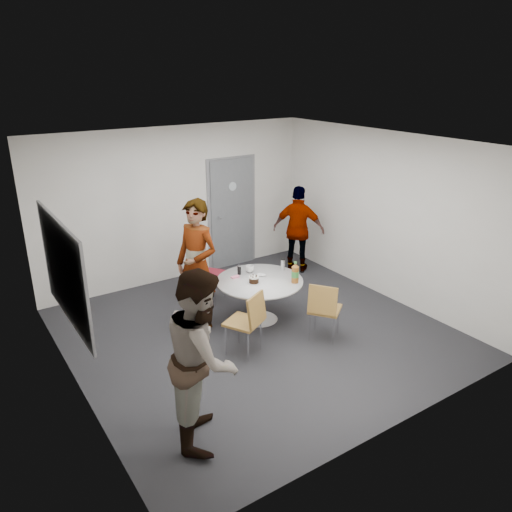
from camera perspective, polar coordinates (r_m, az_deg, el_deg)
floor at (r=7.32m, az=0.02°, el=-8.71°), size 5.00×5.00×0.00m
ceiling at (r=6.43m, az=0.02°, el=12.72°), size 5.00×5.00×0.00m
wall_back at (r=8.85m, az=-9.02°, el=5.80°), size 5.00×0.00×5.00m
wall_left at (r=5.85m, az=-20.86°, el=-3.30°), size 0.00×5.00×5.00m
wall_right at (r=8.34m, az=14.53°, el=4.44°), size 0.00×5.00×5.00m
wall_front at (r=5.04m, az=16.09°, el=-6.68°), size 5.00×0.00×5.00m
door at (r=9.41m, az=-2.78°, el=4.89°), size 1.02×0.17×2.12m
whiteboard at (r=6.00m, az=-21.07°, el=-1.69°), size 0.04×1.90×1.25m
table at (r=7.39m, az=0.62°, el=-3.34°), size 1.28×1.28×0.99m
chair_near_left at (r=6.55m, az=-0.80°, el=-7.08°), size 0.58×0.60×0.89m
chair_near_right at (r=6.94m, az=7.76°, el=-5.71°), size 0.60×0.59×0.87m
chair_far at (r=8.13m, az=-5.90°, el=-1.37°), size 0.61×0.62×0.90m
person_main at (r=7.17m, az=-6.77°, el=-1.03°), size 0.68×0.82×1.91m
person_left at (r=5.05m, az=-6.11°, el=-11.37°), size 1.06×1.13×1.85m
person_right at (r=9.19m, az=4.89°, el=3.02°), size 0.91×0.98×1.62m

